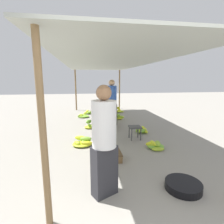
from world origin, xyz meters
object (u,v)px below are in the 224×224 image
banana_pile_right_1 (155,145)px  banana_pile_right_3 (119,117)px  banana_pile_right_2 (142,130)px  shopper_walking_mid (112,102)px  crate_far (109,120)px  basin_black (183,186)px  banana_pile_right_0 (119,111)px  banana_pile_left_2 (83,116)px  crate_mid (111,156)px  stool (135,129)px  banana_pile_left_3 (88,112)px  banana_pile_left_0 (83,142)px  banana_pile_left_1 (90,126)px  crate_near (108,125)px  vendor_foreground (104,140)px

banana_pile_right_1 → banana_pile_right_3: size_ratio=0.93×
banana_pile_right_2 → shopper_walking_mid: 1.65m
banana_pile_right_3 → crate_far: bearing=-130.6°
basin_black → banana_pile_right_0: 6.76m
banana_pile_left_2 → banana_pile_right_2: bearing=-54.1°
banana_pile_right_0 → crate_mid: banana_pile_right_0 is taller
stool → shopper_walking_mid: size_ratio=0.22×
banana_pile_left_2 → crate_mid: (0.63, -4.51, 0.03)m
banana_pile_left_3 → shopper_walking_mid: shopper_walking_mid is taller
banana_pile_left_0 → banana_pile_left_1: size_ratio=1.13×
banana_pile_left_0 → banana_pile_right_1: banana_pile_left_0 is taller
banana_pile_left_3 → banana_pile_right_0: banana_pile_right_0 is taller
banana_pile_right_2 → banana_pile_right_0: bearing=90.6°
banana_pile_left_0 → banana_pile_right_3: (1.55, 2.95, -0.00)m
banana_pile_right_2 → banana_pile_right_3: (-0.39, 2.09, 0.02)m
basin_black → banana_pile_right_2: 3.04m
basin_black → crate_far: size_ratio=1.49×
crate_far → shopper_walking_mid: (0.05, -0.35, 0.80)m
banana_pile_right_1 → crate_far: size_ratio=1.27×
banana_pile_left_2 → banana_pile_right_0: 2.18m
banana_pile_right_2 → crate_far: 1.75m
banana_pile_right_1 → stool: bearing=112.4°
banana_pile_right_2 → banana_pile_left_1: bearing=154.4°
shopper_walking_mid → crate_mid: bearing=-99.5°
banana_pile_left_2 → banana_pile_right_3: 1.70m
banana_pile_left_1 → crate_far: 1.05m
banana_pile_right_0 → banana_pile_left_1: bearing=-119.2°
banana_pile_left_1 → crate_mid: 2.62m
crate_far → banana_pile_left_2: bearing=131.7°
crate_near → shopper_walking_mid: 0.94m
crate_near → crate_far: crate_near is taller
banana_pile_left_1 → crate_far: bearing=41.7°
basin_black → banana_pile_left_0: 2.69m
banana_pile_right_3 → banana_pile_left_0: bearing=-117.7°
vendor_foreground → banana_pile_right_1: bearing=47.0°
crate_mid → shopper_walking_mid: (0.49, 2.95, 0.81)m
banana_pile_left_0 → banana_pile_left_2: size_ratio=0.95×
shopper_walking_mid → stool: bearing=-76.3°
banana_pile_left_3 → crate_near: 2.89m
vendor_foreground → crate_near: (0.56, 3.62, -0.75)m
banana_pile_left_0 → crate_mid: 1.11m
banana_pile_left_0 → banana_pile_right_3: banana_pile_right_3 is taller
basin_black → banana_pile_right_1: 1.70m
banana_pile_left_1 → banana_pile_right_0: 3.35m
shopper_walking_mid → vendor_foreground: bearing=-100.5°
stool → crate_mid: 1.54m
basin_black → shopper_walking_mid: size_ratio=0.33×
vendor_foreground → basin_black: bearing=-3.9°
shopper_walking_mid → crate_far: bearing=97.8°
vendor_foreground → banana_pile_right_3: size_ratio=3.19×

